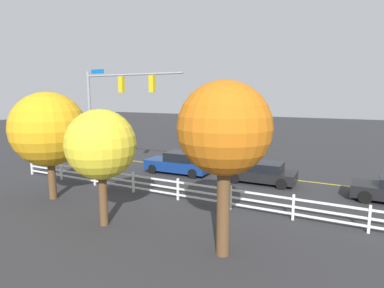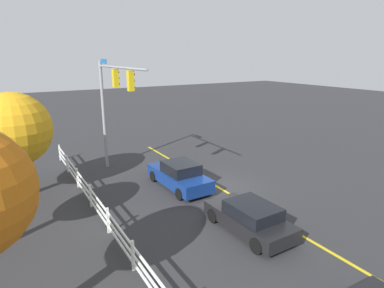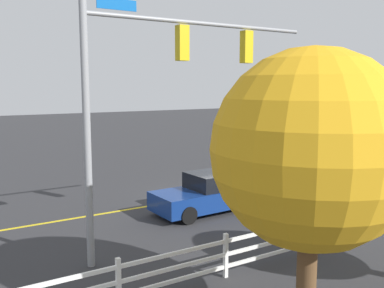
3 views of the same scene
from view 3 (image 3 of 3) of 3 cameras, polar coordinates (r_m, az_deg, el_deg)
The scene contains 6 objects.
ground_plane at distance 18.96m, azimuth 2.47°, elevation -6.97°, with size 120.00×120.00×0.00m, color #2D2D30.
lane_center_stripe at distance 21.42m, azimuth 11.37°, elevation -5.39°, with size 28.00×0.16×0.01m, color gold.
signal_assembly at distance 12.11m, azimuth -4.65°, elevation 8.48°, with size 7.50×0.38×7.07m.
car_1 at distance 20.51m, azimuth 15.69°, elevation -4.26°, with size 4.21×1.96×1.31m.
car_2 at distance 16.59m, azimuth 2.54°, elevation -6.60°, with size 4.58×2.02×1.51m.
tree_0 at distance 8.18m, azimuth 15.68°, elevation -0.79°, with size 3.78×3.78×5.56m.
Camera 3 is at (10.38, 15.12, 4.83)m, focal length 39.83 mm.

